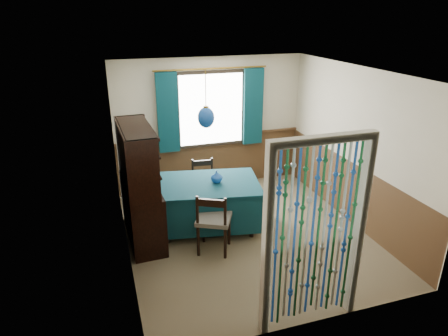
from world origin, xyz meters
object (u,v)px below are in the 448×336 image
object	(u,v)px
pendant_lamp	(206,117)
sideboard	(141,201)
dining_table	(208,202)
vase_table	(217,177)
chair_left	(144,204)
chair_right	(263,197)
chair_far	(204,183)
bowl_shelf	(144,169)
vase_sideboard	(141,173)
chair_near	(213,220)

from	to	relation	value
pendant_lamp	sideboard	bearing A→B (deg)	-179.33
dining_table	vase_table	xyz separation A→B (m)	(0.15, -0.02, 0.41)
chair_left	sideboard	size ratio (longest dim) A/B	0.49
dining_table	sideboard	xyz separation A→B (m)	(-1.03, -0.01, 0.17)
dining_table	chair_right	xyz separation A→B (m)	(0.90, -0.11, 0.01)
chair_right	pendant_lamp	world-z (taller)	pendant_lamp
chair_right	vase_table	world-z (taller)	vase_table
chair_far	bowl_shelf	size ratio (longest dim) A/B	3.75
vase_table	bowl_shelf	distance (m)	1.21
chair_right	sideboard	xyz separation A→B (m)	(-1.94, 0.10, 0.16)
chair_left	chair_right	bearing A→B (deg)	87.28
dining_table	chair_right	distance (m)	0.91
chair_left	vase_sideboard	distance (m)	0.51
chair_far	bowl_shelf	bearing A→B (deg)	47.32
bowl_shelf	vase_sideboard	size ratio (longest dim) A/B	1.30
vase_sideboard	chair_near	bearing A→B (deg)	-46.93
chair_far	chair_left	size ratio (longest dim) A/B	0.98
dining_table	vase_table	distance (m)	0.44
chair_right	bowl_shelf	bearing A→B (deg)	113.94
dining_table	chair_far	world-z (taller)	chair_far
chair_far	sideboard	distance (m)	1.38
chair_far	chair_left	bearing A→B (deg)	30.56
chair_near	chair_right	size ratio (longest dim) A/B	1.10
dining_table	vase_sideboard	size ratio (longest dim) A/B	10.14
chair_right	vase_table	bearing A→B (deg)	101.43
sideboard	vase_sideboard	world-z (taller)	sideboard
chair_far	sideboard	bearing A→B (deg)	36.66
bowl_shelf	vase_table	bearing A→B (deg)	13.87
chair_right	vase_sideboard	distance (m)	1.97
bowl_shelf	chair_far	bearing A→B (deg)	42.17
bowl_shelf	vase_sideboard	world-z (taller)	bowl_shelf
sideboard	vase_sideboard	xyz separation A→B (m)	(0.06, 0.24, 0.36)
dining_table	chair_far	bearing A→B (deg)	89.65
chair_near	sideboard	bearing A→B (deg)	170.32
chair_left	bowl_shelf	xyz separation A→B (m)	(-0.01, -0.48, 0.78)
chair_left	sideboard	world-z (taller)	sideboard
sideboard	bowl_shelf	xyz separation A→B (m)	(0.06, -0.29, 0.63)
sideboard	chair_far	bearing A→B (deg)	29.27
chair_right	vase_table	xyz separation A→B (m)	(-0.75, 0.09, 0.41)
chair_left	chair_right	world-z (taller)	chair_left
chair_far	sideboard	size ratio (longest dim) A/B	0.48
bowl_shelf	vase_sideboard	xyz separation A→B (m)	(0.00, 0.52, -0.27)
chair_right	vase_sideboard	size ratio (longest dim) A/B	4.86
chair_near	bowl_shelf	size ratio (longest dim) A/B	4.13
chair_left	pendant_lamp	distance (m)	1.67
chair_far	chair_left	distance (m)	1.22
chair_right	pendant_lamp	xyz separation A→B (m)	(-0.90, 0.11, 1.36)
sideboard	chair_left	bearing A→B (deg)	68.96
chair_right	sideboard	distance (m)	1.94
dining_table	sideboard	distance (m)	1.05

